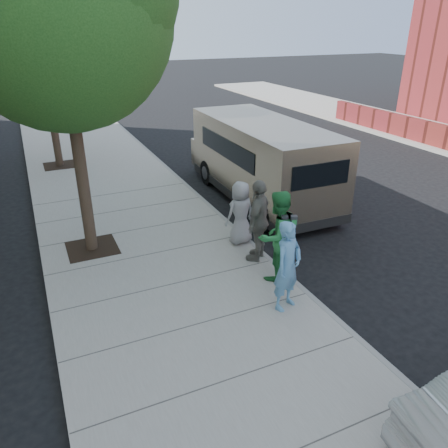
{
  "coord_description": "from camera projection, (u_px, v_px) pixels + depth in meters",
  "views": [
    {
      "loc": [
        -3.31,
        -7.69,
        5.26
      ],
      "look_at": [
        0.42,
        0.46,
        1.1
      ],
      "focal_mm": 35.0,
      "sensor_mm": 36.0,
      "label": 1
    }
  ],
  "objects": [
    {
      "name": "tree_near",
      "position": [
        60.0,
        6.0,
        8.61
      ],
      "size": [
        4.62,
        4.6,
        7.53
      ],
      "color": "black",
      "rests_on": "sidewalk"
    },
    {
      "name": "sidewalk",
      "position": [
        173.0,
        287.0,
        9.4
      ],
      "size": [
        5.0,
        60.0,
        0.15
      ],
      "primitive_type": "cube",
      "color": "gray",
      "rests_on": "ground"
    },
    {
      "name": "ground",
      "position": [
        215.0,
        279.0,
        9.81
      ],
      "size": [
        120.0,
        120.0,
        0.0
      ],
      "primitive_type": "plane",
      "color": "black",
      "rests_on": "ground"
    },
    {
      "name": "person_green_shirt",
      "position": [
        277.0,
        236.0,
        9.21
      ],
      "size": [
        1.12,
        0.95,
        2.0
      ],
      "primitive_type": "imported",
      "rotation": [
        0.0,
        0.0,
        3.36
      ],
      "color": "#2C8842",
      "rests_on": "sidewalk"
    },
    {
      "name": "person_striped_polo",
      "position": [
        259.0,
        221.0,
        9.99
      ],
      "size": [
        1.16,
        1.13,
        1.96
      ],
      "primitive_type": "imported",
      "rotation": [
        0.0,
        0.0,
        3.89
      ],
      "color": "slate",
      "rests_on": "sidewalk"
    },
    {
      "name": "parking_meter",
      "position": [
        288.0,
        235.0,
        8.99
      ],
      "size": [
        0.34,
        0.23,
        1.55
      ],
      "rotation": [
        0.0,
        0.0,
        -0.42
      ],
      "color": "gray",
      "rests_on": "sidewalk"
    },
    {
      "name": "tree_far",
      "position": [
        40.0,
        34.0,
        15.15
      ],
      "size": [
        3.92,
        3.8,
        6.49
      ],
      "color": "black",
      "rests_on": "sidewalk"
    },
    {
      "name": "person_gray_shirt",
      "position": [
        240.0,
        213.0,
        10.82
      ],
      "size": [
        0.86,
        0.64,
        1.61
      ],
      "primitive_type": "imported",
      "rotation": [
        0.0,
        0.0,
        3.31
      ],
      "color": "#939396",
      "rests_on": "sidewalk"
    },
    {
      "name": "curb_face",
      "position": [
        271.0,
        263.0,
        10.32
      ],
      "size": [
        0.12,
        60.0,
        0.16
      ],
      "primitive_type": "cube",
      "color": "gray",
      "rests_on": "ground"
    },
    {
      "name": "person_officer",
      "position": [
        288.0,
        266.0,
        8.26
      ],
      "size": [
        0.78,
        0.66,
        1.82
      ],
      "primitive_type": "imported",
      "rotation": [
        0.0,
        0.0,
        0.4
      ],
      "color": "#5C96C3",
      "rests_on": "sidewalk"
    },
    {
      "name": "van",
      "position": [
        260.0,
        159.0,
        13.8
      ],
      "size": [
        2.38,
        6.8,
        2.51
      ],
      "rotation": [
        0.0,
        0.0,
        -0.01
      ],
      "color": "tan",
      "rests_on": "ground"
    }
  ]
}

